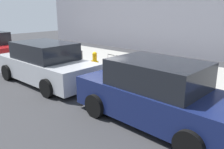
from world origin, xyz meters
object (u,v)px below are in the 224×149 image
Objects in this scene: suitcase_navy_2 at (149,75)px; fire_hydrant at (95,60)px; suitcase_maroon_0 at (170,79)px; suitcase_olive_5 at (119,69)px; suitcase_silver_1 at (160,74)px; suitcase_red_6 at (111,66)px; parked_car_navy_0 at (157,94)px; bollard_post at (81,59)px; parked_car_silver_1 at (45,64)px; suitcase_black_3 at (139,72)px; suitcase_teal_4 at (130,70)px.

suitcase_navy_2 reaches higher than fire_hydrant.
suitcase_maroon_0 is 0.99× the size of suitcase_olive_5.
suitcase_silver_1 is at bearing -178.83° from fire_hydrant.
parked_car_navy_0 is (-3.74, 2.40, 0.33)m from suitcase_red_6.
bollard_post is 0.17× the size of parked_car_silver_1.
parked_car_navy_0 reaches higher than suitcase_black_3.
parked_car_silver_1 reaches higher than suitcase_teal_4.
parked_car_silver_1 is (0.36, 2.34, 0.18)m from fire_hydrant.
suitcase_silver_1 is 1.28× the size of fire_hydrant.
suitcase_black_3 reaches higher than bollard_post.
suitcase_maroon_0 is 0.98× the size of suitcase_navy_2.
suitcase_maroon_0 is at bearing 178.94° from suitcase_red_6.
suitcase_navy_2 is 0.94× the size of suitcase_teal_4.
suitcase_silver_1 is 1.39m from suitcase_teal_4.
bollard_post is (2.27, 0.16, 0.14)m from suitcase_olive_5.
fire_hydrant is (2.92, 0.05, 0.16)m from suitcase_navy_2.
parked_car_silver_1 reaches higher than suitcase_red_6.
suitcase_teal_4 is 1.07× the size of suitcase_olive_5.
suitcase_black_3 is 0.19× the size of parked_car_silver_1.
suitcase_teal_4 reaches higher than fire_hydrant.
suitcase_red_6 is at bearing -176.46° from fire_hydrant.
suitcase_black_3 is 0.98m from suitcase_olive_5.
suitcase_red_6 is (1.95, -0.01, 0.02)m from suitcase_navy_2.
bollard_post is (0.79, 0.15, -0.03)m from fire_hydrant.
suitcase_silver_1 is 1.28× the size of suitcase_red_6.
suitcase_silver_1 is at bearing -176.99° from bollard_post.
suitcase_black_3 is 1.05× the size of suitcase_olive_5.
bollard_post is 2.24m from parked_car_silver_1.
suitcase_olive_5 is (1.43, 0.04, -0.02)m from suitcase_navy_2.
suitcase_maroon_0 is at bearing -150.80° from parked_car_silver_1.
suitcase_black_3 reaches higher than suitcase_navy_2.
suitcase_red_6 is 4.46m from parked_car_navy_0.
suitcase_black_3 is 3.26m from bollard_post.
suitcase_red_6 is at bearing -0.72° from suitcase_teal_4.
fire_hydrant is 0.80m from bollard_post.
suitcase_navy_2 reaches higher than suitcase_olive_5.
bollard_post is (1.75, 0.21, 0.11)m from suitcase_red_6.
suitcase_silver_1 is 1.91m from suitcase_olive_5.
suitcase_silver_1 reaches higher than bollard_post.
suitcase_silver_1 reaches higher than fire_hydrant.
parked_car_navy_0 reaches higher than suitcase_navy_2.
parked_car_navy_0 reaches higher than suitcase_silver_1.
suitcase_maroon_0 is 0.94× the size of suitcase_black_3.
suitcase_navy_2 is 0.96× the size of suitcase_black_3.
suitcase_olive_5 is at bearing 0.95° from suitcase_black_3.
parked_car_navy_0 is at bearing 143.90° from suitcase_olive_5.
suitcase_black_3 is 0.99× the size of suitcase_teal_4.
fire_hydrant is 0.19× the size of parked_car_navy_0.
suitcase_maroon_0 is 0.93m from suitcase_navy_2.
suitcase_navy_2 is 0.45m from suitcase_black_3.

